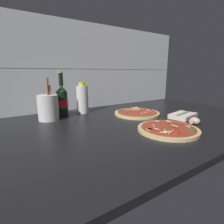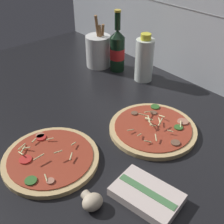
# 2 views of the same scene
# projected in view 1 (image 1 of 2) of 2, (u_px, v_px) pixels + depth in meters

# --- Properties ---
(counter_slab) EXTENTS (1.60, 0.90, 0.03)m
(counter_slab) POSITION_uv_depth(u_px,v_px,m) (130.00, 124.00, 0.91)
(counter_slab) COLOR black
(counter_slab) RESTS_ON ground
(tile_backsplash) EXTENTS (1.60, 0.01, 0.60)m
(tile_backsplash) POSITION_uv_depth(u_px,v_px,m) (90.00, 69.00, 1.22)
(tile_backsplash) COLOR silver
(tile_backsplash) RESTS_ON ground
(pizza_near) EXTENTS (0.26, 0.26, 0.04)m
(pizza_near) POSITION_uv_depth(u_px,v_px,m) (168.00, 129.00, 0.76)
(pizza_near) COLOR tan
(pizza_near) RESTS_ON counter_slab
(pizza_far) EXTENTS (0.27, 0.27, 0.05)m
(pizza_far) POSITION_uv_depth(u_px,v_px,m) (137.00, 113.00, 1.06)
(pizza_far) COLOR tan
(pizza_far) RESTS_ON counter_slab
(beer_bottle) EXTENTS (0.06, 0.06, 0.26)m
(beer_bottle) POSITION_uv_depth(u_px,v_px,m) (62.00, 101.00, 1.00)
(beer_bottle) COLOR black
(beer_bottle) RESTS_ON counter_slab
(oil_bottle) EXTENTS (0.07, 0.07, 0.19)m
(oil_bottle) POSITION_uv_depth(u_px,v_px,m) (82.00, 99.00, 1.09)
(oil_bottle) COLOR silver
(oil_bottle) RESTS_ON counter_slab
(mushroom_left) EXTENTS (0.05, 0.05, 0.04)m
(mushroom_left) POSITION_uv_depth(u_px,v_px,m) (195.00, 121.00, 0.86)
(mushroom_left) COLOR beige
(mushroom_left) RESTS_ON counter_slab
(utensil_crock) EXTENTS (0.11, 0.11, 0.23)m
(utensil_crock) POSITION_uv_depth(u_px,v_px,m) (48.00, 107.00, 0.93)
(utensil_crock) COLOR silver
(utensil_crock) RESTS_ON counter_slab
(dish_towel) EXTENTS (0.17, 0.13, 0.03)m
(dish_towel) POSITION_uv_depth(u_px,v_px,m) (183.00, 116.00, 0.99)
(dish_towel) COLOR beige
(dish_towel) RESTS_ON counter_slab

